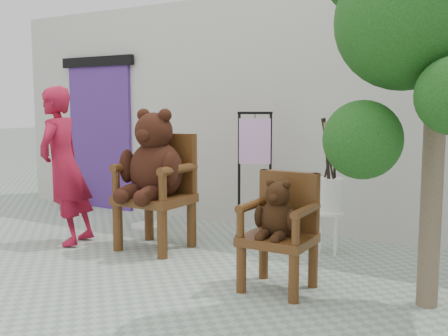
% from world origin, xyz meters
% --- Properties ---
extents(ground_plane, '(60.00, 60.00, 0.00)m').
position_xyz_m(ground_plane, '(0.00, 0.00, 0.00)').
color(ground_plane, gray).
rests_on(ground_plane, ground).
extents(back_wall, '(9.00, 1.00, 3.00)m').
position_xyz_m(back_wall, '(0.00, 3.10, 1.50)').
color(back_wall, beige).
rests_on(back_wall, ground).
extents(doorway, '(1.40, 0.11, 2.33)m').
position_xyz_m(doorway, '(-3.00, 2.58, 1.16)').
color(doorway, '#4B2879').
rests_on(doorway, ground).
extents(chair_big, '(0.74, 0.82, 1.55)m').
position_xyz_m(chair_big, '(-0.80, 1.10, 0.88)').
color(chair_big, '#42240E').
rests_on(chair_big, ground).
extents(chair_small, '(0.57, 0.53, 1.01)m').
position_xyz_m(chair_small, '(0.92, 0.60, 0.59)').
color(chair_small, '#42240E').
rests_on(chair_small, ground).
extents(person, '(0.59, 0.75, 1.79)m').
position_xyz_m(person, '(-1.83, 0.75, 0.90)').
color(person, maroon).
rests_on(person, ground).
extents(cafe_table, '(0.60, 0.60, 0.70)m').
position_xyz_m(cafe_table, '(-1.54, 1.89, 0.44)').
color(cafe_table, white).
rests_on(cafe_table, ground).
extents(display_stand, '(0.55, 0.50, 1.51)m').
position_xyz_m(display_stand, '(0.02, 1.89, 0.58)').
color(display_stand, black).
rests_on(display_stand, ground).
extents(stool_bucket, '(0.32, 0.32, 1.45)m').
position_xyz_m(stool_bucket, '(0.92, 1.88, 0.64)').
color(stool_bucket, white).
rests_on(stool_bucket, ground).
extents(potted_plant, '(0.51, 0.48, 0.45)m').
position_xyz_m(potted_plant, '(-3.40, 2.35, 0.23)').
color(potted_plant, '#0E360E').
rests_on(potted_plant, ground).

